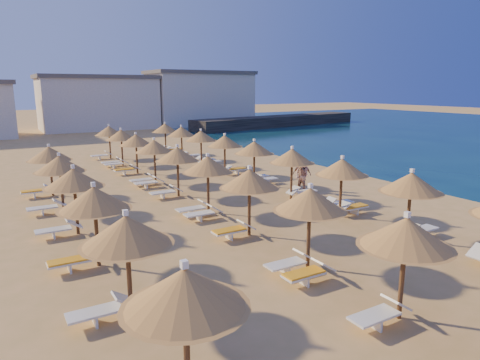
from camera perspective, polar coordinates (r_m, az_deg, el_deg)
ground at (r=18.17m, az=8.45°, el=-6.08°), size 220.00×220.00×0.00m
jetty at (r=64.89m, az=5.29°, el=7.85°), size 30.24×9.01×1.50m
hotel_blocks at (r=61.69m, az=-17.88°, el=9.85°), size 48.99×12.06×8.10m
parasol_row_east at (r=21.86m, az=6.95°, el=3.06°), size 2.33×38.08×2.78m
parasol_row_west at (r=19.37m, az=-4.32°, el=1.93°), size 2.33×38.08×2.78m
parasol_row_inland at (r=15.93m, az=-20.21°, el=-1.06°), size 2.33×20.20×2.78m
loungers at (r=20.00m, az=-1.14°, el=-3.20°), size 13.61×37.21×0.66m
beachgoer_b at (r=23.70m, az=8.23°, el=0.46°), size 0.91×1.03×1.76m
beachgoer_c at (r=24.39m, az=8.25°, el=0.79°), size 0.98×1.07×1.76m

